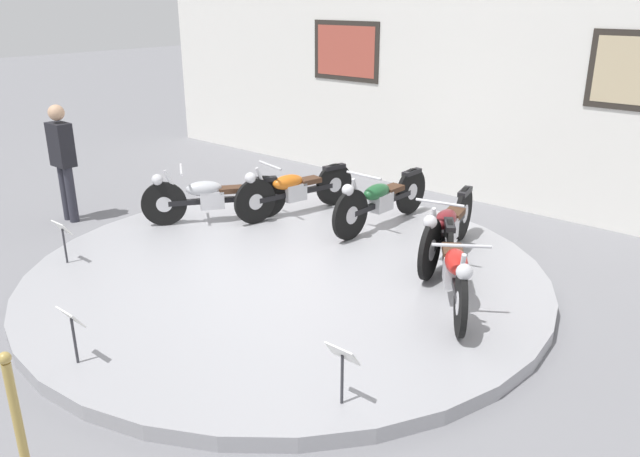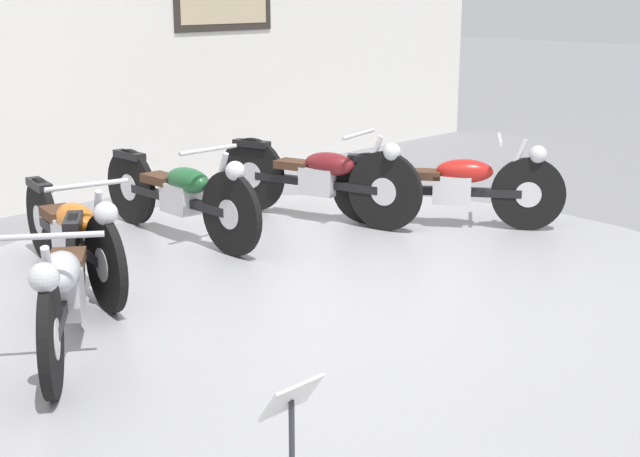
{
  "view_description": "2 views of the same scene",
  "coord_description": "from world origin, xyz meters",
  "px_view_note": "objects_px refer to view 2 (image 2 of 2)",
  "views": [
    {
      "loc": [
        4.51,
        -4.68,
        3.05
      ],
      "look_at": [
        0.17,
        0.38,
        0.56
      ],
      "focal_mm": 35.0,
      "sensor_mm": 36.0,
      "label": 1
    },
    {
      "loc": [
        -4.26,
        -3.83,
        2.12
      ],
      "look_at": [
        -0.08,
        0.18,
        0.55
      ],
      "focal_mm": 50.0,
      "sensor_mm": 36.0,
      "label": 2
    }
  ],
  "objects_px": {
    "motorcycle_orange": "(72,232)",
    "motorcycle_maroon": "(320,176)",
    "motorcycle_silver": "(63,286)",
    "info_placard_front_left": "(292,413)",
    "motorcycle_green": "(181,193)",
    "motorcycle_red": "(452,184)"
  },
  "relations": [
    {
      "from": "motorcycle_orange",
      "to": "motorcycle_maroon",
      "type": "bearing_deg",
      "value": 0.08
    },
    {
      "from": "motorcycle_silver",
      "to": "motorcycle_orange",
      "type": "height_order",
      "value": "motorcycle_orange"
    },
    {
      "from": "motorcycle_orange",
      "to": "motorcycle_maroon",
      "type": "height_order",
      "value": "motorcycle_maroon"
    },
    {
      "from": "motorcycle_silver",
      "to": "info_placard_front_left",
      "type": "relative_size",
      "value": 3.13
    },
    {
      "from": "info_placard_front_left",
      "to": "motorcycle_orange",
      "type": "bearing_deg",
      "value": 74.45
    },
    {
      "from": "motorcycle_green",
      "to": "info_placard_front_left",
      "type": "distance_m",
      "value": 3.94
    },
    {
      "from": "motorcycle_orange",
      "to": "motorcycle_red",
      "type": "height_order",
      "value": "same"
    },
    {
      "from": "motorcycle_silver",
      "to": "motorcycle_green",
      "type": "height_order",
      "value": "motorcycle_green"
    },
    {
      "from": "motorcycle_silver",
      "to": "motorcycle_maroon",
      "type": "distance_m",
      "value": 3.21
    },
    {
      "from": "motorcycle_red",
      "to": "info_placard_front_left",
      "type": "xyz_separation_m",
      "value": [
        -3.9,
        -2.03,
        -0.01
      ]
    },
    {
      "from": "info_placard_front_left",
      "to": "motorcycle_silver",
      "type": "bearing_deg",
      "value": 84.47
    },
    {
      "from": "motorcycle_silver",
      "to": "motorcycle_orange",
      "type": "bearing_deg",
      "value": 56.44
    },
    {
      "from": "motorcycle_orange",
      "to": "motorcycle_maroon",
      "type": "distance_m",
      "value": 2.43
    },
    {
      "from": "motorcycle_orange",
      "to": "motorcycle_green",
      "type": "height_order",
      "value": "motorcycle_green"
    },
    {
      "from": "motorcycle_green",
      "to": "motorcycle_maroon",
      "type": "relative_size",
      "value": 1.01
    },
    {
      "from": "motorcycle_maroon",
      "to": "info_placard_front_left",
      "type": "height_order",
      "value": "motorcycle_maroon"
    },
    {
      "from": "motorcycle_maroon",
      "to": "motorcycle_red",
      "type": "bearing_deg",
      "value": -56.59
    },
    {
      "from": "motorcycle_silver",
      "to": "motorcycle_orange",
      "type": "relative_size",
      "value": 0.83
    },
    {
      "from": "motorcycle_silver",
      "to": "motorcycle_red",
      "type": "relative_size",
      "value": 0.97
    },
    {
      "from": "motorcycle_orange",
      "to": "motorcycle_green",
      "type": "distance_m",
      "value": 1.28
    },
    {
      "from": "motorcycle_green",
      "to": "motorcycle_maroon",
      "type": "xyz_separation_m",
      "value": [
        1.22,
        -0.38,
        0.01
      ]
    },
    {
      "from": "motorcycle_silver",
      "to": "motorcycle_red",
      "type": "bearing_deg",
      "value": 0.0
    }
  ]
}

